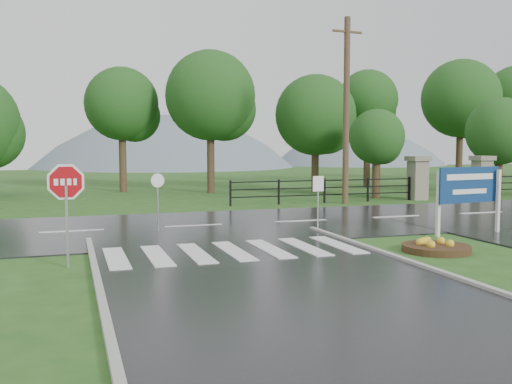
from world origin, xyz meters
name	(u,v)px	position (x,y,z in m)	size (l,w,h in m)	color
ground	(311,303)	(0.00, 0.00, 0.00)	(120.00, 120.00, 0.00)	#26511B
main_road	(194,227)	(0.00, 10.00, 0.00)	(90.00, 8.00, 0.04)	black
crosswalk	(234,251)	(0.00, 5.00, 0.06)	(6.50, 2.80, 0.02)	silver
pillar_west	(418,177)	(13.00, 16.00, 1.18)	(1.00, 1.00, 2.24)	gray
pillar_east	(482,176)	(17.00, 16.00, 1.18)	(1.00, 1.00, 2.24)	gray
fence_west	(325,188)	(7.75, 16.00, 0.72)	(9.58, 0.08, 1.20)	black
hills	(133,286)	(3.49, 65.00, -15.54)	(102.00, 48.00, 48.00)	slate
treeline	(160,193)	(1.00, 24.00, 0.00)	(83.20, 5.20, 10.00)	#174415
stop_sign	(66,191)	(-4.12, 4.45, 1.78)	(1.13, 0.06, 2.55)	#939399
estate_billboard	(469,188)	(7.82, 5.57, 1.47)	(2.43, 0.39, 2.14)	silver
flower_bed	(436,247)	(5.15, 3.50, 0.13)	(1.79, 1.79, 0.36)	#332111
reg_sign_small	(318,192)	(3.58, 7.57, 1.32)	(0.40, 0.08, 1.82)	#939399
reg_sign_round	(158,194)	(-1.36, 9.07, 1.24)	(0.44, 0.12, 1.91)	#939399
utility_pole_east	(346,110)	(8.61, 15.50, 4.49)	(1.57, 0.29, 8.84)	#473523
entrance_tree_left	(377,137)	(11.45, 17.50, 3.23)	(2.92, 2.92, 4.72)	#3D2B1C
entrance_tree_right	(500,131)	(19.40, 17.50, 3.59)	(3.83, 3.83, 5.52)	#3D2B1C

